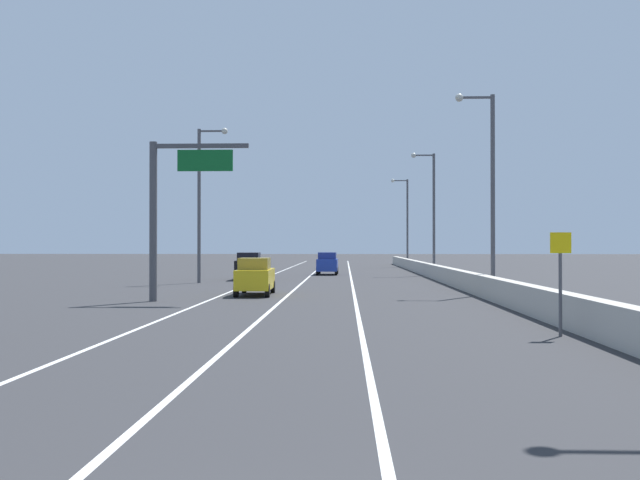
{
  "coord_description": "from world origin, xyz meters",
  "views": [
    {
      "loc": [
        1.0,
        -4.68,
        2.62
      ],
      "look_at": [
        -0.53,
        40.28,
        2.96
      ],
      "focal_mm": 41.06,
      "sensor_mm": 36.0,
      "label": 1
    }
  ],
  "objects": [
    {
      "name": "lamp_post_right_third",
      "position": [
        8.68,
        60.56,
        6.2
      ],
      "size": [
        2.14,
        0.44,
        10.89
      ],
      "color": "#4C4C51",
      "rests_on": "ground_plane"
    },
    {
      "name": "lane_stripe_right",
      "position": [
        1.5,
        55.0,
        0.0
      ],
      "size": [
        0.16,
        130.0,
        0.0
      ],
      "primitive_type": "cube",
      "color": "silver",
      "rests_on": "ground_plane"
    },
    {
      "name": "overhead_sign_gantry",
      "position": [
        -7.26,
        29.32,
        4.73
      ],
      "size": [
        4.68,
        0.36,
        7.5
      ],
      "color": "#47474C",
      "rests_on": "ground_plane"
    },
    {
      "name": "jersey_barrier_right",
      "position": [
        8.11,
        40.0,
        0.55
      ],
      "size": [
        0.6,
        120.0,
        1.1
      ],
      "primitive_type": "cube",
      "color": "#B2ADA3",
      "rests_on": "ground_plane"
    },
    {
      "name": "lane_stripe_center",
      "position": [
        -2.0,
        55.0,
        0.0
      ],
      "size": [
        0.16,
        130.0,
        0.0
      ],
      "primitive_type": "cube",
      "color": "silver",
      "rests_on": "ground_plane"
    },
    {
      "name": "car_black_1",
      "position": [
        -6.33,
        51.21,
        1.04
      ],
      "size": [
        2.01,
        4.78,
        2.09
      ],
      "color": "black",
      "rests_on": "ground_plane"
    },
    {
      "name": "speed_advisory_sign",
      "position": [
        7.21,
        16.58,
        1.76
      ],
      "size": [
        0.6,
        0.11,
        3.0
      ],
      "color": "#4C4C51",
      "rests_on": "ground_plane"
    },
    {
      "name": "car_blue_2",
      "position": [
        -0.57,
        61.13,
        1.0
      ],
      "size": [
        1.93,
        4.31,
        2.01
      ],
      "color": "#1E389E",
      "rests_on": "ground_plane"
    },
    {
      "name": "car_yellow_0",
      "position": [
        -3.74,
        33.77,
        0.98
      ],
      "size": [
        1.91,
        4.55,
        1.97
      ],
      "color": "gold",
      "rests_on": "ground_plane"
    },
    {
      "name": "lamp_post_left_mid",
      "position": [
        -8.99,
        46.27,
        6.2
      ],
      "size": [
        2.14,
        0.44,
        10.89
      ],
      "color": "#4C4C51",
      "rests_on": "ground_plane"
    },
    {
      "name": "lane_stripe_left",
      "position": [
        -5.5,
        55.0,
        0.0
      ],
      "size": [
        0.16,
        130.0,
        0.0
      ],
      "primitive_type": "cube",
      "color": "silver",
      "rests_on": "ground_plane"
    },
    {
      "name": "lamp_post_right_fourth",
      "position": [
        8.5,
        85.93,
        6.2
      ],
      "size": [
        2.14,
        0.44,
        10.89
      ],
      "color": "#4C4C51",
      "rests_on": "ground_plane"
    },
    {
      "name": "lamp_post_right_second",
      "position": [
        8.78,
        35.19,
        6.2
      ],
      "size": [
        2.14,
        0.44,
        10.89
      ],
      "color": "#4C4C51",
      "rests_on": "ground_plane"
    },
    {
      "name": "ground_plane",
      "position": [
        0.0,
        64.0,
        0.0
      ],
      "size": [
        320.0,
        320.0,
        0.0
      ],
      "primitive_type": "plane",
      "color": "#2D2D30"
    }
  ]
}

